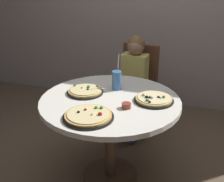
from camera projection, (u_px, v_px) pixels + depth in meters
ground_plane at (110, 175)px, 2.60m from camera, size 8.00×8.00×0.00m
dining_table at (110, 111)px, 2.35m from camera, size 1.12×1.12×0.75m
chair_wooden at (137, 83)px, 3.22m from camera, size 0.44×0.44×0.95m
diner_child at (132, 93)px, 3.08m from camera, size 0.29×0.42×1.08m
pizza_veggie at (85, 91)px, 2.41m from camera, size 0.30×0.30×0.05m
pizza_cheese at (154, 99)px, 2.27m from camera, size 0.31×0.31×0.05m
pizza_pepperoni at (88, 116)px, 2.02m from camera, size 0.36×0.36×0.05m
soda_cup at (117, 80)px, 2.47m from camera, size 0.08×0.08×0.31m
sauce_bowl at (126, 106)px, 2.15m from camera, size 0.07×0.07×0.04m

